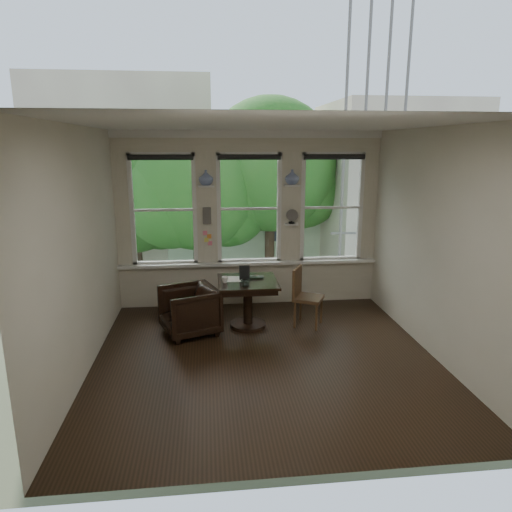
{
  "coord_description": "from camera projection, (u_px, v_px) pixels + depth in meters",
  "views": [
    {
      "loc": [
        -0.73,
        -5.54,
        2.76
      ],
      "look_at": [
        -0.03,
        0.9,
        1.19
      ],
      "focal_mm": 32.0,
      "sensor_mm": 36.0,
      "label": 1
    }
  ],
  "objects": [
    {
      "name": "table",
      "position": [
        248.0,
        304.0,
        7.05
      ],
      "size": [
        0.9,
        0.9,
        0.75
      ],
      "primitive_type": null,
      "color": "black",
      "rests_on": "ground"
    },
    {
      "name": "laptop",
      "position": [
        253.0,
        278.0,
        7.04
      ],
      "size": [
        0.36,
        0.24,
        0.03
      ],
      "primitive_type": "imported",
      "rotation": [
        0.0,
        0.0,
        -0.03
      ],
      "color": "black",
      "rests_on": "table"
    },
    {
      "name": "papers",
      "position": [
        234.0,
        279.0,
        7.04
      ],
      "size": [
        0.24,
        0.32,
        0.0
      ],
      "primitive_type": "cube",
      "rotation": [
        0.0,
        0.0,
        -0.08
      ],
      "color": "silver",
      "rests_on": "table"
    },
    {
      "name": "sticky_notes",
      "position": [
        207.0,
        236.0,
        7.82
      ],
      "size": [
        0.16,
        0.01,
        0.24
      ],
      "primitive_type": null,
      "color": "pink",
      "rests_on": "ground"
    },
    {
      "name": "wall_front",
      "position": [
        303.0,
        311.0,
        3.55
      ],
      "size": [
        4.5,
        0.0,
        4.5
      ],
      "primitive_type": "plane",
      "rotation": [
        -1.57,
        0.0,
        0.0
      ],
      "color": "beige",
      "rests_on": "ground"
    },
    {
      "name": "tablet",
      "position": [
        244.0,
        273.0,
        6.99
      ],
      "size": [
        0.16,
        0.08,
        0.22
      ],
      "primitive_type": "cube",
      "rotation": [
        -0.26,
        0.0,
        -0.04
      ],
      "color": "black",
      "rests_on": "table"
    },
    {
      "name": "wall_right",
      "position": [
        436.0,
        244.0,
        5.96
      ],
      "size": [
        0.0,
        4.5,
        4.5
      ],
      "primitive_type": "plane",
      "rotation": [
        1.57,
        0.0,
        -1.57
      ],
      "color": "beige",
      "rests_on": "ground"
    },
    {
      "name": "wall_back",
      "position": [
        249.0,
        220.0,
        7.9
      ],
      "size": [
        4.5,
        0.0,
        4.5
      ],
      "primitive_type": "plane",
      "rotation": [
        1.57,
        0.0,
        0.0
      ],
      "color": "beige",
      "rests_on": "ground"
    },
    {
      "name": "drinking_glass",
      "position": [
        245.0,
        283.0,
        6.66
      ],
      "size": [
        0.16,
        0.16,
        0.11
      ],
      "primitive_type": "imported",
      "rotation": [
        0.0,
        0.0,
        -0.24
      ],
      "color": "white",
      "rests_on": "table"
    },
    {
      "name": "ground",
      "position": [
        265.0,
        358.0,
        6.08
      ],
      "size": [
        4.5,
        4.5,
        0.0
      ],
      "primitive_type": "plane",
      "color": "black",
      "rests_on": "ground"
    },
    {
      "name": "window_right",
      "position": [
        331.0,
        207.0,
        8.0
      ],
      "size": [
        1.1,
        0.12,
        1.9
      ],
      "primitive_type": null,
      "color": "white",
      "rests_on": "ground"
    },
    {
      "name": "desk_fan",
      "position": [
        292.0,
        219.0,
        7.85
      ],
      "size": [
        0.2,
        0.2,
        0.24
      ],
      "primitive_type": null,
      "color": "#59544F",
      "rests_on": "ground"
    },
    {
      "name": "armchair_left",
      "position": [
        189.0,
        311.0,
        6.8
      ],
      "size": [
        1.01,
        1.0,
        0.72
      ],
      "primitive_type": "imported",
      "rotation": [
        0.0,
        0.0,
        -1.22
      ],
      "color": "black",
      "rests_on": "ground"
    },
    {
      "name": "intercom",
      "position": [
        207.0,
        216.0,
        7.73
      ],
      "size": [
        0.14,
        0.06,
        0.28
      ],
      "primitive_type": "cube",
      "color": "#59544F",
      "rests_on": "ground"
    },
    {
      "name": "side_chair_right",
      "position": [
        309.0,
        298.0,
        7.07
      ],
      "size": [
        0.56,
        0.56,
        0.92
      ],
      "primitive_type": null,
      "rotation": [
        0.0,
        0.0,
        1.1
      ],
      "color": "#412C17",
      "rests_on": "ground"
    },
    {
      "name": "mug",
      "position": [
        225.0,
        280.0,
        6.85
      ],
      "size": [
        0.1,
        0.1,
        0.09
      ],
      "primitive_type": "imported",
      "rotation": [
        0.0,
        0.0,
        0.04
      ],
      "color": "white",
      "rests_on": "table"
    },
    {
      "name": "shelf_left",
      "position": [
        206.0,
        186.0,
        7.58
      ],
      "size": [
        0.26,
        0.16,
        0.03
      ],
      "primitive_type": "cube",
      "color": "white",
      "rests_on": "ground"
    },
    {
      "name": "window_center",
      "position": [
        249.0,
        209.0,
        7.85
      ],
      "size": [
        1.1,
        0.12,
        1.9
      ],
      "primitive_type": null,
      "color": "white",
      "rests_on": "ground"
    },
    {
      "name": "vase_right",
      "position": [
        292.0,
        177.0,
        7.7
      ],
      "size": [
        0.24,
        0.24,
        0.25
      ],
      "primitive_type": "imported",
      "color": "silver",
      "rests_on": "shelf_right"
    },
    {
      "name": "wall_left",
      "position": [
        81.0,
        253.0,
        5.49
      ],
      "size": [
        0.0,
        4.5,
        4.5
      ],
      "primitive_type": "plane",
      "rotation": [
        1.57,
        0.0,
        1.57
      ],
      "color": "beige",
      "rests_on": "ground"
    },
    {
      "name": "cushion_red",
      "position": [
        189.0,
        305.0,
        6.78
      ],
      "size": [
        0.45,
        0.45,
        0.06
      ],
      "primitive_type": "cube",
      "color": "maroon",
      "rests_on": "armchair_left"
    },
    {
      "name": "shelf_right",
      "position": [
        292.0,
        185.0,
        7.73
      ],
      "size": [
        0.26,
        0.16,
        0.03
      ],
      "primitive_type": "cube",
      "color": "white",
      "rests_on": "ground"
    },
    {
      "name": "vase_left",
      "position": [
        206.0,
        178.0,
        7.55
      ],
      "size": [
        0.24,
        0.24,
        0.25
      ],
      "primitive_type": "imported",
      "color": "silver",
      "rests_on": "shelf_left"
    },
    {
      "name": "window_left",
      "position": [
        164.0,
        210.0,
        7.7
      ],
      "size": [
        1.1,
        0.12,
        1.9
      ],
      "primitive_type": null,
      "color": "white",
      "rests_on": "ground"
    },
    {
      "name": "ceiling",
      "position": [
        267.0,
        124.0,
        5.37
      ],
      "size": [
        4.5,
        4.5,
        0.0
      ],
      "primitive_type": "plane",
      "rotation": [
        3.14,
        0.0,
        0.0
      ],
      "color": "silver",
      "rests_on": "ground"
    }
  ]
}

